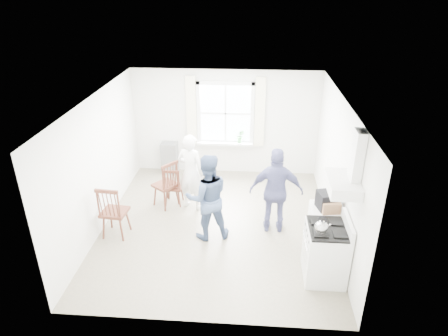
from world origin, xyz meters
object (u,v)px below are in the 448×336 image
at_px(low_cabinet, 323,229).
at_px(person_right, 276,191).
at_px(windsor_chair_b, 111,208).
at_px(windsor_chair_c, 168,180).
at_px(gas_stove, 326,252).
at_px(windsor_chair_a, 172,183).
at_px(person_left, 191,172).
at_px(stereo_stack, 328,200).
at_px(person_mid, 207,197).

bearing_deg(low_cabinet, person_right, 144.56).
bearing_deg(windsor_chair_b, windsor_chair_c, 55.54).
bearing_deg(windsor_chair_c, gas_stove, -33.86).
distance_m(windsor_chair_a, windsor_chair_b, 1.56).
bearing_deg(person_left, low_cabinet, 175.20).
distance_m(person_left, person_right, 1.88).
xyz_separation_m(stereo_stack, windsor_chair_b, (-3.90, 0.10, -0.39)).
bearing_deg(windsor_chair_a, stereo_stack, -24.50).
relative_size(gas_stove, windsor_chair_c, 1.05).
height_order(gas_stove, person_mid, person_mid).
xyz_separation_m(windsor_chair_c, person_mid, (0.95, -1.02, 0.20)).
bearing_deg(person_left, stereo_stack, 175.12).
bearing_deg(windsor_chair_b, person_right, 9.35).
distance_m(windsor_chair_a, person_right, 2.31).
distance_m(gas_stove, person_right, 1.55).
bearing_deg(stereo_stack, person_left, 152.82).
height_order(person_left, person_mid, person_mid).
xyz_separation_m(windsor_chair_c, person_right, (2.22, -0.71, 0.21)).
distance_m(stereo_stack, windsor_chair_a, 3.34).
height_order(stereo_stack, person_mid, person_mid).
height_order(windsor_chair_a, person_mid, person_mid).
relative_size(person_left, person_right, 0.97).
distance_m(windsor_chair_c, person_left, 0.52).
bearing_deg(low_cabinet, windsor_chair_b, 178.65).
relative_size(windsor_chair_c, person_left, 0.64).
bearing_deg(person_mid, gas_stove, 138.90).
height_order(low_cabinet, person_right, person_right).
relative_size(windsor_chair_a, windsor_chair_b, 0.81).
height_order(stereo_stack, person_left, person_left).
bearing_deg(person_mid, windsor_chair_a, -65.91).
distance_m(windsor_chair_a, person_left, 0.52).
bearing_deg(windsor_chair_c, stereo_stack, -23.20).
bearing_deg(person_right, low_cabinet, 145.64).
distance_m(gas_stove, windsor_chair_b, 3.91).
relative_size(low_cabinet, windsor_chair_a, 1.01).
bearing_deg(person_mid, windsor_chair_b, -8.98).
bearing_deg(person_right, person_mid, 14.58).
bearing_deg(stereo_stack, windsor_chair_a, 155.50).
bearing_deg(gas_stove, stereo_stack, 83.31).
bearing_deg(person_right, stereo_stack, 145.53).
height_order(stereo_stack, person_right, person_right).
bearing_deg(person_right, gas_stove, 121.70).
distance_m(low_cabinet, windsor_chair_a, 3.29).
xyz_separation_m(stereo_stack, person_mid, (-2.12, 0.30, -0.20)).
height_order(windsor_chair_b, person_left, person_left).
xyz_separation_m(gas_stove, low_cabinet, (0.07, 0.70, -0.03)).
relative_size(low_cabinet, stereo_stack, 2.19).
xyz_separation_m(windsor_chair_b, person_left, (1.32, 1.22, 0.17)).
bearing_deg(windsor_chair_a, person_left, -5.67).
xyz_separation_m(low_cabinet, stereo_stack, (0.01, -0.01, 0.61)).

